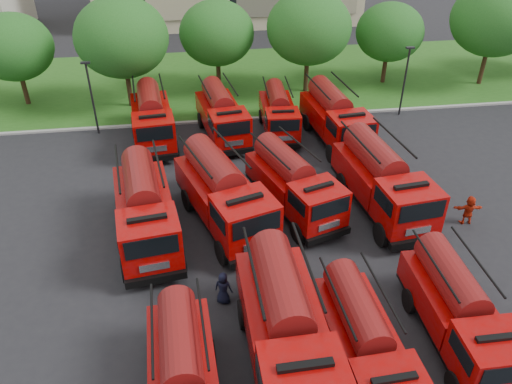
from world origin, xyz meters
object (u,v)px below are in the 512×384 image
(fire_truck_8, at_px, (152,118))
(firefighter_4, at_px, (224,301))
(fire_truck_0, at_px, (183,380))
(fire_truck_5, at_px, (223,194))
(fire_truck_7, at_px, (382,180))
(fire_truck_11, at_px, (335,117))
(fire_truck_2, at_px, (364,345))
(fire_truck_3, at_px, (459,311))
(fire_truck_9, at_px, (222,115))
(fire_truck_1, at_px, (286,328))
(fire_truck_10, at_px, (279,113))
(fire_truck_6, at_px, (293,184))
(firefighter_3, at_px, (474,370))
(fire_truck_4, at_px, (145,209))
(firefighter_5, at_px, (465,223))

(fire_truck_8, height_order, firefighter_4, fire_truck_8)
(fire_truck_0, distance_m, fire_truck_5, 10.66)
(fire_truck_7, xyz_separation_m, firefighter_4, (-8.96, -5.74, -1.80))
(fire_truck_11, bearing_deg, fire_truck_2, -108.40)
(fire_truck_2, xyz_separation_m, fire_truck_3, (4.08, 1.03, 0.02))
(fire_truck_8, bearing_deg, fire_truck_7, -44.08)
(fire_truck_8, distance_m, fire_truck_9, 4.64)
(fire_truck_1, xyz_separation_m, fire_truck_7, (6.96, 9.12, -0.02))
(fire_truck_3, xyz_separation_m, fire_truck_5, (-8.21, 8.89, 0.28))
(fire_truck_7, relative_size, fire_truck_11, 1.05)
(fire_truck_2, distance_m, fire_truck_3, 4.20)
(fire_truck_1, xyz_separation_m, fire_truck_8, (-5.34, 18.96, -0.13))
(fire_truck_8, xyz_separation_m, fire_truck_10, (8.56, 0.12, -0.23))
(fire_truck_0, xyz_separation_m, firefighter_4, (1.73, 4.80, -1.51))
(fire_truck_1, bearing_deg, fire_truck_11, 67.91)
(fire_truck_5, bearing_deg, fire_truck_6, -6.54)
(fire_truck_3, bearing_deg, fire_truck_6, 115.45)
(fire_truck_2, relative_size, firefighter_3, 3.67)
(fire_truck_3, relative_size, fire_truck_4, 0.84)
(fire_truck_1, height_order, fire_truck_5, fire_truck_1)
(fire_truck_6, xyz_separation_m, firefighter_4, (-4.31, -6.36, -1.63))
(fire_truck_2, bearing_deg, fire_truck_5, 110.44)
(firefighter_3, relative_size, firefighter_4, 1.16)
(fire_truck_2, bearing_deg, fire_truck_9, 97.42)
(fire_truck_11, height_order, firefighter_5, fire_truck_11)
(firefighter_5, bearing_deg, fire_truck_7, -18.50)
(fire_truck_2, bearing_deg, firefighter_3, -9.00)
(firefighter_3, bearing_deg, fire_truck_2, -26.80)
(fire_truck_5, relative_size, fire_truck_7, 1.03)
(fire_truck_4, bearing_deg, fire_truck_0, -88.19)
(fire_truck_5, bearing_deg, firefighter_5, -25.83)
(fire_truck_4, bearing_deg, fire_truck_10, 43.89)
(fire_truck_3, bearing_deg, fire_truck_10, 101.25)
(fire_truck_10, bearing_deg, fire_truck_3, -76.37)
(fire_truck_10, bearing_deg, firefighter_4, -105.30)
(fire_truck_11, bearing_deg, firefighter_5, -72.57)
(fire_truck_5, xyz_separation_m, fire_truck_8, (-3.88, 9.95, -0.13))
(fire_truck_2, xyz_separation_m, firefighter_5, (8.39, 8.12, -1.52))
(fire_truck_0, bearing_deg, fire_truck_4, 96.90)
(fire_truck_4, xyz_separation_m, firefighter_5, (16.41, -1.07, -1.77))
(fire_truck_1, distance_m, fire_truck_5, 9.12)
(fire_truck_0, height_order, fire_truck_2, fire_truck_2)
(fire_truck_0, distance_m, fire_truck_1, 4.00)
(fire_truck_3, relative_size, firefighter_3, 3.68)
(firefighter_3, bearing_deg, fire_truck_7, -110.19)
(fire_truck_2, distance_m, fire_truck_7, 10.92)
(fire_truck_4, xyz_separation_m, fire_truck_11, (12.05, 9.03, -0.04))
(fire_truck_8, bearing_deg, firefighter_4, -83.34)
(fire_truck_8, relative_size, fire_truck_9, 1.03)
(fire_truck_7, bearing_deg, fire_truck_2, -119.63)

